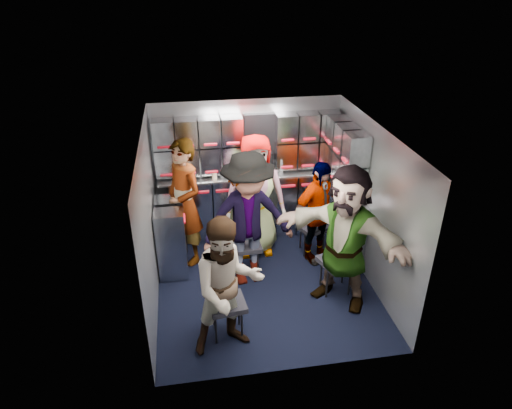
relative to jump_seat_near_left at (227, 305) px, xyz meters
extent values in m
plane|color=black|center=(0.58, 0.86, -0.42)|extent=(3.00, 3.00, 0.00)
cube|color=#99A0A7|center=(0.58, 2.36, 0.63)|extent=(2.80, 0.04, 2.10)
cube|color=#99A0A7|center=(-0.82, 0.86, 0.63)|extent=(0.04, 3.00, 2.10)
cube|color=#99A0A7|center=(1.98, 0.86, 0.63)|extent=(0.04, 3.00, 2.10)
cube|color=silver|center=(0.58, 0.86, 1.68)|extent=(2.80, 3.00, 0.02)
cube|color=#8E949C|center=(0.58, 2.15, 0.08)|extent=(2.68, 0.38, 0.99)
cube|color=#8E949C|center=(-0.61, 1.42, 0.08)|extent=(0.38, 0.76, 0.99)
cube|color=silver|center=(0.58, 2.15, 0.60)|extent=(2.68, 0.42, 0.03)
cube|color=#8E949C|center=(0.58, 2.21, 1.07)|extent=(2.68, 0.28, 0.82)
cube|color=#8E949C|center=(1.83, 1.56, 1.07)|extent=(0.28, 1.00, 0.82)
cube|color=#8E949C|center=(1.83, 1.46, 0.08)|extent=(0.28, 1.20, 1.00)
cube|color=#B50E1F|center=(0.58, 1.95, 0.46)|extent=(2.60, 0.02, 0.03)
cube|color=black|center=(0.00, 0.00, 0.02)|extent=(0.44, 0.42, 0.06)
cylinder|color=black|center=(-0.15, -0.13, -0.21)|extent=(0.03, 0.03, 0.42)
cylinder|color=black|center=(0.15, -0.13, -0.21)|extent=(0.03, 0.03, 0.42)
cylinder|color=black|center=(-0.15, 0.13, -0.21)|extent=(0.03, 0.03, 0.42)
cylinder|color=black|center=(0.15, 0.13, -0.21)|extent=(0.03, 0.03, 0.42)
cube|color=black|center=(0.39, 1.16, 0.00)|extent=(0.39, 0.37, 0.06)
cylinder|color=black|center=(0.25, 1.04, -0.22)|extent=(0.02, 0.02, 0.40)
cylinder|color=black|center=(0.53, 1.04, -0.22)|extent=(0.02, 0.02, 0.40)
cylinder|color=black|center=(0.25, 1.28, -0.22)|extent=(0.02, 0.02, 0.40)
cylinder|color=black|center=(0.53, 1.28, -0.22)|extent=(0.02, 0.02, 0.40)
cube|color=black|center=(0.59, 1.87, 0.03)|extent=(0.43, 0.41, 0.06)
cylinder|color=black|center=(0.45, 1.74, -0.21)|extent=(0.03, 0.03, 0.42)
cylinder|color=black|center=(0.74, 1.74, -0.21)|extent=(0.03, 0.03, 0.42)
cylinder|color=black|center=(0.45, 2.00, -0.21)|extent=(0.03, 0.03, 0.42)
cylinder|color=black|center=(0.74, 2.00, -0.21)|extent=(0.03, 0.03, 0.42)
cube|color=black|center=(1.41, 1.50, 0.00)|extent=(0.49, 0.48, 0.06)
cylinder|color=black|center=(1.27, 1.38, -0.22)|extent=(0.02, 0.02, 0.40)
cylinder|color=black|center=(1.55, 1.38, -0.22)|extent=(0.02, 0.02, 0.40)
cylinder|color=black|center=(1.27, 1.62, -0.22)|extent=(0.02, 0.02, 0.40)
cylinder|color=black|center=(1.55, 1.62, -0.22)|extent=(0.02, 0.02, 0.40)
cube|color=black|center=(1.47, 0.57, 0.03)|extent=(0.51, 0.50, 0.06)
cylinder|color=black|center=(1.32, 0.44, -0.20)|extent=(0.03, 0.03, 0.43)
cylinder|color=black|center=(1.62, 0.44, -0.20)|extent=(0.03, 0.03, 0.43)
cylinder|color=black|center=(1.32, 0.70, -0.20)|extent=(0.03, 0.03, 0.43)
cylinder|color=black|center=(1.62, 0.70, -0.20)|extent=(0.03, 0.03, 0.43)
imported|color=black|center=(-0.40, 1.61, 0.49)|extent=(0.73, 0.79, 1.82)
imported|color=black|center=(0.00, -0.18, 0.40)|extent=(0.89, 0.75, 1.62)
imported|color=black|center=(0.39, 0.98, 0.50)|extent=(1.28, 0.85, 1.84)
imported|color=black|center=(0.59, 1.69, 0.48)|extent=(0.88, 0.57, 1.80)
imported|color=black|center=(1.41, 1.32, 0.34)|extent=(0.96, 0.70, 1.51)
imported|color=black|center=(1.47, 0.39, 0.50)|extent=(1.61, 1.57, 1.84)
cylinder|color=white|center=(0.45, 2.10, 0.75)|extent=(0.06, 0.06, 0.27)
cylinder|color=white|center=(0.71, 2.10, 0.73)|extent=(0.07, 0.07, 0.24)
cylinder|color=white|center=(1.05, 2.10, 0.73)|extent=(0.07, 0.07, 0.23)
cylinder|color=beige|center=(0.06, 2.09, 0.66)|extent=(0.07, 0.07, 0.10)
cylinder|color=beige|center=(1.80, 2.09, 0.66)|extent=(0.07, 0.07, 0.10)
camera|label=1|loc=(-0.33, -3.98, 3.39)|focal=32.00mm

